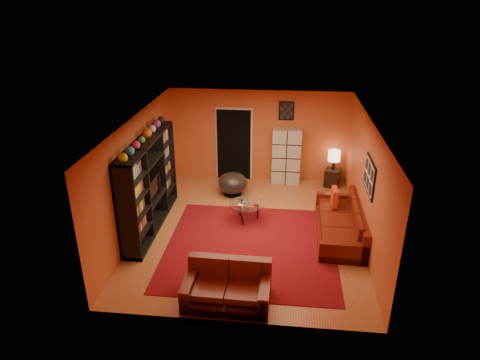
# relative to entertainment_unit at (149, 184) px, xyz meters

# --- Properties ---
(floor) EXTENTS (6.00, 6.00, 0.00)m
(floor) POSITION_rel_entertainment_unit_xyz_m (2.27, 0.00, -1.05)
(floor) COLOR #9C5730
(floor) RESTS_ON ground
(ceiling) EXTENTS (6.00, 6.00, 0.00)m
(ceiling) POSITION_rel_entertainment_unit_xyz_m (2.27, 0.00, 1.55)
(ceiling) COLOR white
(ceiling) RESTS_ON wall_back
(wall_back) EXTENTS (6.00, 0.00, 6.00)m
(wall_back) POSITION_rel_entertainment_unit_xyz_m (2.27, 3.00, 0.25)
(wall_back) COLOR #BE5029
(wall_back) RESTS_ON floor
(wall_front) EXTENTS (6.00, 0.00, 6.00)m
(wall_front) POSITION_rel_entertainment_unit_xyz_m (2.27, -3.00, 0.25)
(wall_front) COLOR #BE5029
(wall_front) RESTS_ON floor
(wall_left) EXTENTS (0.00, 6.00, 6.00)m
(wall_left) POSITION_rel_entertainment_unit_xyz_m (-0.23, 0.00, 0.25)
(wall_left) COLOR #BE5029
(wall_left) RESTS_ON floor
(wall_right) EXTENTS (0.00, 6.00, 6.00)m
(wall_right) POSITION_rel_entertainment_unit_xyz_m (4.78, 0.00, 0.25)
(wall_right) COLOR #BE5029
(wall_right) RESTS_ON floor
(rug) EXTENTS (3.60, 3.60, 0.01)m
(rug) POSITION_rel_entertainment_unit_xyz_m (2.38, -0.70, -1.04)
(rug) COLOR #5F0A13
(rug) RESTS_ON floor
(doorway) EXTENTS (0.95, 0.10, 2.04)m
(doorway) POSITION_rel_entertainment_unit_xyz_m (1.57, 2.96, -0.03)
(doorway) COLOR black
(doorway) RESTS_ON floor
(wall_art_right) EXTENTS (0.03, 1.00, 0.70)m
(wall_art_right) POSITION_rel_entertainment_unit_xyz_m (4.75, -0.30, 0.55)
(wall_art_right) COLOR black
(wall_art_right) RESTS_ON wall_right
(wall_art_back) EXTENTS (0.42, 0.03, 0.52)m
(wall_art_back) POSITION_rel_entertainment_unit_xyz_m (3.02, 2.98, 1.00)
(wall_art_back) COLOR black
(wall_art_back) RESTS_ON wall_back
(entertainment_unit) EXTENTS (0.45, 3.00, 2.10)m
(entertainment_unit) POSITION_rel_entertainment_unit_xyz_m (0.00, 0.00, 0.00)
(entertainment_unit) COLOR black
(entertainment_unit) RESTS_ON floor
(tv) EXTENTS (0.88, 0.11, 0.50)m
(tv) POSITION_rel_entertainment_unit_xyz_m (0.05, -0.08, -0.08)
(tv) COLOR black
(tv) RESTS_ON entertainment_unit
(sofa) EXTENTS (1.08, 2.49, 0.85)m
(sofa) POSITION_rel_entertainment_unit_xyz_m (4.42, 0.05, -0.77)
(sofa) COLOR #50120A
(sofa) RESTS_ON rug
(loveseat) EXTENTS (1.53, 0.94, 0.85)m
(loveseat) POSITION_rel_entertainment_unit_xyz_m (2.11, -2.42, -0.77)
(loveseat) COLOR #50120A
(loveseat) RESTS_ON rug
(throw_pillow) EXTENTS (0.12, 0.42, 0.42)m
(throw_pillow) POSITION_rel_entertainment_unit_xyz_m (4.22, 0.66, -0.42)
(throw_pillow) COLOR red
(throw_pillow) RESTS_ON sofa
(coffee_table) EXTENTS (0.85, 0.85, 0.43)m
(coffee_table) POSITION_rel_entertainment_unit_xyz_m (2.18, 0.48, -0.66)
(coffee_table) COLOR silver
(coffee_table) RESTS_ON floor
(storage_cabinet) EXTENTS (0.79, 0.35, 1.59)m
(storage_cabinet) POSITION_rel_entertainment_unit_xyz_m (3.08, 2.80, -0.26)
(storage_cabinet) COLOR #B9B6AB
(storage_cabinet) RESTS_ON floor
(bowl_chair) EXTENTS (0.78, 0.78, 0.63)m
(bowl_chair) POSITION_rel_entertainment_unit_xyz_m (1.68, 1.83, -0.71)
(bowl_chair) COLOR black
(bowl_chair) RESTS_ON floor
(side_table) EXTENTS (0.49, 0.49, 0.50)m
(side_table) POSITION_rel_entertainment_unit_xyz_m (4.38, 2.68, -0.80)
(side_table) COLOR black
(side_table) RESTS_ON floor
(table_lamp) EXTENTS (0.33, 0.33, 0.55)m
(table_lamp) POSITION_rel_entertainment_unit_xyz_m (4.38, 2.68, -0.16)
(table_lamp) COLOR black
(table_lamp) RESTS_ON side_table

